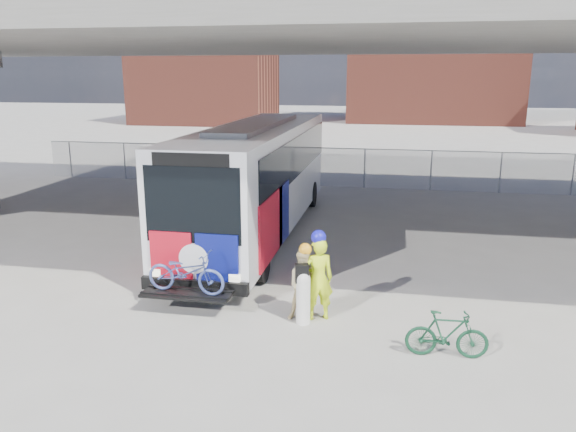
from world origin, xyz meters
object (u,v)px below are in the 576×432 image
(cyclist_hivis, at_px, (318,277))
(bike_parked, at_px, (447,334))
(cyclist_tan, at_px, (305,284))
(bus, at_px, (258,171))
(bollard, at_px, (303,296))

(cyclist_hivis, relative_size, bike_parked, 1.31)
(cyclist_tan, distance_m, bike_parked, 3.12)
(bike_parked, bearing_deg, cyclist_tan, 65.51)
(bus, bearing_deg, cyclist_tan, -67.74)
(cyclist_tan, relative_size, bike_parked, 1.12)
(bollard, bearing_deg, bike_parked, -18.26)
(bollard, relative_size, cyclist_hivis, 0.57)
(bollard, xyz_separation_m, cyclist_hivis, (0.27, 0.29, 0.35))
(bus, relative_size, cyclist_tan, 7.51)
(bus, relative_size, cyclist_hivis, 6.47)
(cyclist_hivis, xyz_separation_m, bike_parked, (2.61, -1.24, -0.50))
(bus, relative_size, bollard, 11.33)
(bollard, xyz_separation_m, cyclist_tan, (0.00, 0.21, 0.20))
(bus, xyz_separation_m, cyclist_hivis, (2.89, -6.32, -1.14))
(bollard, relative_size, bike_parked, 0.75)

